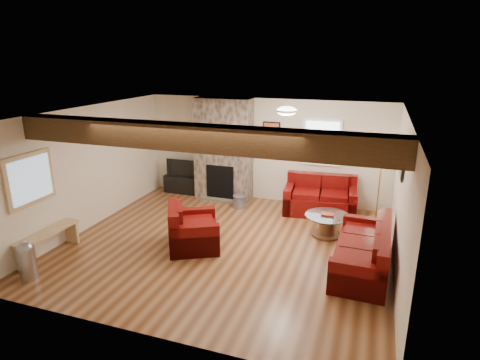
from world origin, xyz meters
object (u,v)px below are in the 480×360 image
Objects in this scene: sofa_three at (362,247)px; coffee_table at (327,225)px; loveseat at (320,195)px; armchair_red at (193,226)px; floor_lamp at (382,160)px; tv_cabinet at (182,184)px; television at (182,167)px.

coffee_table is at bearing -146.23° from sofa_three.
armchair_red is at bearing -134.04° from loveseat.
coffee_table is at bearing -125.53° from floor_lamp.
sofa_three reaches higher than tv_cabinet.
armchair_red is 3.23m from tv_cabinet.
television is (-1.64, 2.78, 0.27)m from armchair_red.
floor_lamp reaches higher than loveseat.
sofa_three is 1.36m from coffee_table.
coffee_table is 0.96× the size of tv_cabinet.
loveseat is 3.65m from tv_cabinet.
floor_lamp is at bearing 0.44° from loveseat.
loveseat reaches higher than armchair_red.
loveseat is 1.56× the size of armchair_red.
armchair_red is 4.25m from floor_lamp.
coffee_table reaches higher than tv_cabinet.
armchair_red is (-2.00, -2.48, -0.01)m from loveseat.
tv_cabinet is 1.19× the size of television.
loveseat is 1.79× the size of coffee_table.
tv_cabinet is (-1.64, 2.78, -0.18)m from armchair_red.
television reaches higher than tv_cabinet.
loveseat reaches higher than tv_cabinet.
floor_lamp is at bearing -78.94° from armchair_red.
coffee_table is 4.24m from television.
coffee_table is at bearing -88.30° from armchair_red.
sofa_three is at bearing -57.83° from coffee_table.
floor_lamp is at bearing 176.70° from sofa_three.
loveseat is (-1.03, 2.31, 0.03)m from sofa_three.
television is (-3.63, 0.30, 0.26)m from loveseat.
television reaches higher than loveseat.
sofa_three is at bearing -71.16° from loveseat.
loveseat is 1.03× the size of floor_lamp.
loveseat is at bearing 104.91° from coffee_table.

